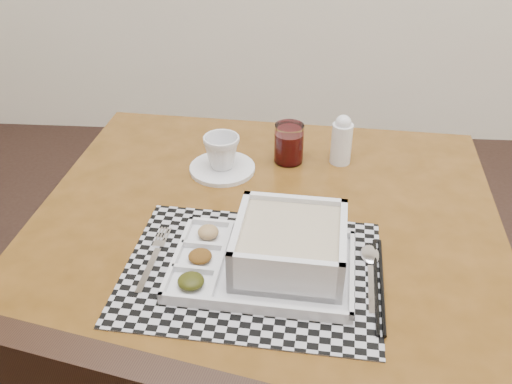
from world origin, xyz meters
TOP-DOWN VIEW (x-y plane):
  - dining_table at (-0.53, 0.73)m, footprint 1.01×1.01m
  - placemat at (-0.55, 0.60)m, footprint 0.48×0.38m
  - serving_tray at (-0.49, 0.62)m, footprint 0.34×0.24m
  - fork at (-0.73, 0.63)m, footprint 0.03×0.19m
  - spoon at (-0.33, 0.65)m, footprint 0.04×0.18m
  - chopsticks at (-0.32, 0.58)m, footprint 0.04×0.24m
  - saucer at (-0.64, 0.95)m, footprint 0.15×0.15m
  - cup at (-0.64, 0.95)m, footprint 0.11×0.11m
  - juice_glass at (-0.49, 1.00)m, footprint 0.07×0.07m
  - creamer_bottle at (-0.37, 1.01)m, footprint 0.05×0.05m

SIDE VIEW (x-z plane):
  - dining_table at x=-0.53m, z-range 0.28..0.99m
  - placemat at x=-0.55m, z-range 0.71..0.71m
  - fork at x=-0.73m, z-range 0.71..0.71m
  - saucer at x=-0.64m, z-range 0.71..0.72m
  - spoon at x=-0.33m, z-range 0.71..0.72m
  - chopsticks at x=-0.32m, z-range 0.71..0.72m
  - serving_tray at x=-0.49m, z-range 0.70..0.79m
  - juice_glass at x=-0.49m, z-range 0.70..0.80m
  - cup at x=-0.64m, z-range 0.72..0.79m
  - creamer_bottle at x=-0.37m, z-range 0.70..0.82m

